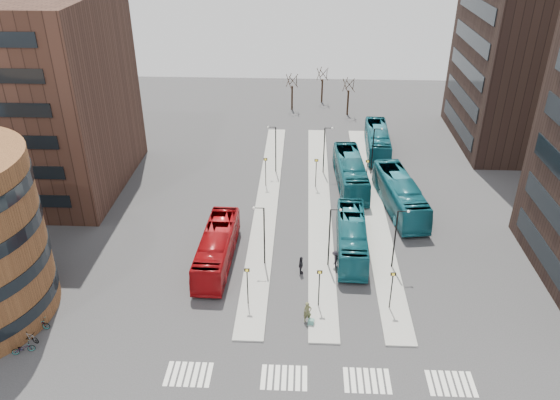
{
  "coord_description": "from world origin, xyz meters",
  "views": [
    {
      "loc": [
        0.02,
        -24.46,
        30.4
      ],
      "look_at": [
        -2.11,
        21.68,
        5.0
      ],
      "focal_mm": 35.0,
      "sensor_mm": 36.0,
      "label": 1
    }
  ],
  "objects_px": {
    "commuter_a": "(218,250)",
    "bicycle_near": "(23,348)",
    "commuter_b": "(301,265)",
    "teal_bus_d": "(377,141)",
    "teal_bus_b": "(350,172)",
    "teal_bus_c": "(400,195)",
    "commuter_c": "(335,259)",
    "bicycle_mid": "(30,337)",
    "bicycle_far": "(38,324)",
    "traveller": "(307,312)",
    "teal_bus_a": "(351,237)",
    "suitcase": "(311,322)",
    "red_bus": "(217,248)"
  },
  "relations": [
    {
      "from": "commuter_b",
      "to": "teal_bus_d",
      "type": "bearing_deg",
      "value": -22.65
    },
    {
      "from": "teal_bus_d",
      "to": "commuter_c",
      "type": "bearing_deg",
      "value": -101.71
    },
    {
      "from": "traveller",
      "to": "bicycle_far",
      "type": "distance_m",
      "value": 21.75
    },
    {
      "from": "commuter_b",
      "to": "commuter_c",
      "type": "distance_m",
      "value": 3.41
    },
    {
      "from": "teal_bus_d",
      "to": "bicycle_far",
      "type": "height_order",
      "value": "teal_bus_d"
    },
    {
      "from": "teal_bus_a",
      "to": "teal_bus_d",
      "type": "xyz_separation_m",
      "value": [
        5.16,
        24.33,
        0.08
      ]
    },
    {
      "from": "teal_bus_d",
      "to": "traveller",
      "type": "relative_size",
      "value": 6.41
    },
    {
      "from": "suitcase",
      "to": "bicycle_mid",
      "type": "xyz_separation_m",
      "value": [
        -21.97,
        -2.94,
        0.19
      ]
    },
    {
      "from": "traveller",
      "to": "suitcase",
      "type": "bearing_deg",
      "value": -71.18
    },
    {
      "from": "commuter_a",
      "to": "bicycle_near",
      "type": "relative_size",
      "value": 1.03
    },
    {
      "from": "teal_bus_d",
      "to": "bicycle_near",
      "type": "bearing_deg",
      "value": -125.76
    },
    {
      "from": "traveller",
      "to": "teal_bus_c",
      "type": "bearing_deg",
      "value": 48.33
    },
    {
      "from": "suitcase",
      "to": "red_bus",
      "type": "height_order",
      "value": "red_bus"
    },
    {
      "from": "commuter_c",
      "to": "bicycle_far",
      "type": "distance_m",
      "value": 26.09
    },
    {
      "from": "suitcase",
      "to": "commuter_a",
      "type": "bearing_deg",
      "value": 146.5
    },
    {
      "from": "teal_bus_d",
      "to": "commuter_b",
      "type": "bearing_deg",
      "value": -107.05
    },
    {
      "from": "teal_bus_b",
      "to": "commuter_a",
      "type": "xyz_separation_m",
      "value": [
        -13.75,
        -15.84,
        -0.89
      ]
    },
    {
      "from": "teal_bus_b",
      "to": "teal_bus_c",
      "type": "relative_size",
      "value": 0.98
    },
    {
      "from": "teal_bus_b",
      "to": "commuter_c",
      "type": "relative_size",
      "value": 7.31
    },
    {
      "from": "suitcase",
      "to": "teal_bus_c",
      "type": "xyz_separation_m",
      "value": [
        9.88,
        19.65,
        1.52
      ]
    },
    {
      "from": "suitcase",
      "to": "bicycle_mid",
      "type": "bearing_deg",
      "value": -159.96
    },
    {
      "from": "traveller",
      "to": "bicycle_mid",
      "type": "xyz_separation_m",
      "value": [
        -21.66,
        -3.43,
        -0.46
      ]
    },
    {
      "from": "teal_bus_a",
      "to": "commuter_c",
      "type": "distance_m",
      "value": 3.33
    },
    {
      "from": "teal_bus_d",
      "to": "commuter_a",
      "type": "height_order",
      "value": "teal_bus_d"
    },
    {
      "from": "red_bus",
      "to": "bicycle_mid",
      "type": "relative_size",
      "value": 7.29
    },
    {
      "from": "teal_bus_b",
      "to": "commuter_b",
      "type": "height_order",
      "value": "teal_bus_b"
    },
    {
      "from": "teal_bus_c",
      "to": "teal_bus_b",
      "type": "bearing_deg",
      "value": 125.18
    },
    {
      "from": "teal_bus_b",
      "to": "traveller",
      "type": "bearing_deg",
      "value": -104.96
    },
    {
      "from": "commuter_b",
      "to": "bicycle_mid",
      "type": "bearing_deg",
      "value": 112.21
    },
    {
      "from": "bicycle_far",
      "to": "teal_bus_a",
      "type": "bearing_deg",
      "value": -61.45
    },
    {
      "from": "commuter_c",
      "to": "bicycle_far",
      "type": "bearing_deg",
      "value": -60.06
    },
    {
      "from": "traveller",
      "to": "teal_bus_a",
      "type": "bearing_deg",
      "value": 54.32
    },
    {
      "from": "bicycle_far",
      "to": "teal_bus_d",
      "type": "bearing_deg",
      "value": -37.28
    },
    {
      "from": "commuter_c",
      "to": "bicycle_near",
      "type": "height_order",
      "value": "commuter_c"
    },
    {
      "from": "teal_bus_b",
      "to": "commuter_b",
      "type": "distance_m",
      "value": 18.98
    },
    {
      "from": "teal_bus_b",
      "to": "teal_bus_c",
      "type": "height_order",
      "value": "teal_bus_c"
    },
    {
      "from": "teal_bus_d",
      "to": "commuter_a",
      "type": "bearing_deg",
      "value": -122.31
    },
    {
      "from": "bicycle_mid",
      "to": "red_bus",
      "type": "bearing_deg",
      "value": -32.14
    },
    {
      "from": "commuter_c",
      "to": "commuter_a",
      "type": "bearing_deg",
      "value": -87.02
    },
    {
      "from": "traveller",
      "to": "commuter_c",
      "type": "distance_m",
      "value": 8.17
    },
    {
      "from": "commuter_b",
      "to": "teal_bus_a",
      "type": "bearing_deg",
      "value": -53.79
    },
    {
      "from": "teal_bus_b",
      "to": "commuter_a",
      "type": "relative_size",
      "value": 7.26
    },
    {
      "from": "commuter_c",
      "to": "bicycle_near",
      "type": "xyz_separation_m",
      "value": [
        -24.24,
        -12.35,
        -0.42
      ]
    },
    {
      "from": "traveller",
      "to": "teal_bus_b",
      "type": "bearing_deg",
      "value": 64.72
    },
    {
      "from": "red_bus",
      "to": "teal_bus_b",
      "type": "relative_size",
      "value": 0.92
    },
    {
      "from": "teal_bus_d",
      "to": "bicycle_far",
      "type": "relative_size",
      "value": 6.34
    },
    {
      "from": "red_bus",
      "to": "commuter_a",
      "type": "distance_m",
      "value": 1.14
    },
    {
      "from": "commuter_a",
      "to": "bicycle_near",
      "type": "xyz_separation_m",
      "value": [
        -12.98,
        -13.39,
        -0.43
      ]
    },
    {
      "from": "commuter_c",
      "to": "bicycle_mid",
      "type": "xyz_separation_m",
      "value": [
        -24.24,
        -11.19,
        -0.39
      ]
    },
    {
      "from": "commuter_a",
      "to": "commuter_c",
      "type": "height_order",
      "value": "commuter_a"
    }
  ]
}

